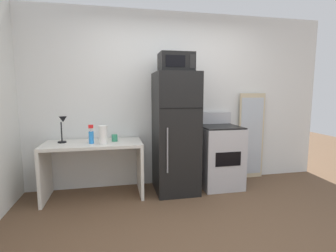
{
  "coord_description": "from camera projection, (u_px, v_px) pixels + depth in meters",
  "views": [
    {
      "loc": [
        -0.86,
        -2.15,
        1.42
      ],
      "look_at": [
        -0.18,
        1.1,
        0.97
      ],
      "focal_mm": 27.11,
      "sensor_mm": 36.0,
      "label": 1
    }
  ],
  "objects": [
    {
      "name": "ground_plane",
      "position": [
        209.0,
        240.0,
        2.45
      ],
      "size": [
        12.0,
        12.0,
        0.0
      ],
      "primitive_type": "plane",
      "color": "brown"
    },
    {
      "name": "wall_back_white",
      "position": [
        171.0,
        100.0,
        3.93
      ],
      "size": [
        5.0,
        0.1,
        2.6
      ],
      "primitive_type": "cube",
      "color": "silver",
      "rests_on": "ground"
    },
    {
      "name": "desk",
      "position": [
        94.0,
        158.0,
        3.42
      ],
      "size": [
        1.29,
        0.61,
        0.75
      ],
      "color": "silver",
      "rests_on": "ground"
    },
    {
      "name": "desk_lamp",
      "position": [
        63.0,
        125.0,
        3.34
      ],
      "size": [
        0.14,
        0.12,
        0.35
      ],
      "color": "black",
      "rests_on": "desk"
    },
    {
      "name": "paper_towel_roll",
      "position": [
        103.0,
        135.0,
        3.28
      ],
      "size": [
        0.11,
        0.11,
        0.24
      ],
      "primitive_type": "cylinder",
      "color": "white",
      "rests_on": "desk"
    },
    {
      "name": "spray_bottle",
      "position": [
        91.0,
        136.0,
        3.31
      ],
      "size": [
        0.06,
        0.06,
        0.25
      ],
      "color": "#2D8CEA",
      "rests_on": "desk"
    },
    {
      "name": "coffee_mug",
      "position": [
        115.0,
        138.0,
        3.47
      ],
      "size": [
        0.08,
        0.08,
        0.09
      ],
      "primitive_type": "cylinder",
      "color": "#338C66",
      "rests_on": "desk"
    },
    {
      "name": "refrigerator",
      "position": [
        175.0,
        133.0,
        3.6
      ],
      "size": [
        0.58,
        0.68,
        1.69
      ],
      "color": "black",
      "rests_on": "ground"
    },
    {
      "name": "microwave",
      "position": [
        176.0,
        63.0,
        3.45
      ],
      "size": [
        0.46,
        0.35,
        0.26
      ],
      "color": "black",
      "rests_on": "refrigerator"
    },
    {
      "name": "oven_range",
      "position": [
        219.0,
        156.0,
        3.82
      ],
      "size": [
        0.59,
        0.61,
        1.1
      ],
      "color": "#B7B7BC",
      "rests_on": "ground"
    },
    {
      "name": "leaning_mirror",
      "position": [
        251.0,
        136.0,
        4.17
      ],
      "size": [
        0.44,
        0.03,
        1.4
      ],
      "color": "#C6B793",
      "rests_on": "ground"
    }
  ]
}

